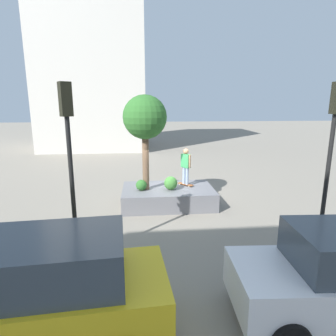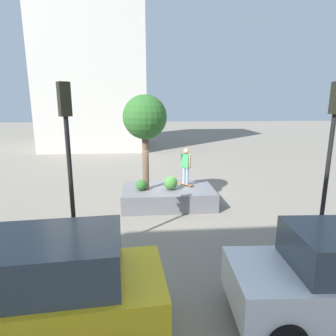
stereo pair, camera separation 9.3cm
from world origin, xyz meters
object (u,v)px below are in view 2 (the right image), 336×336
Objects in this scene: skateboard at (185,184)px; traffic_light_corner at (68,145)px; planter_ledge at (168,196)px; plaza_tree at (145,118)px; taxi_cab at (40,292)px; traffic_light_median at (331,142)px; skateboarder at (186,164)px.

traffic_light_corner is at bearing 50.88° from skateboard.
skateboard is (-0.82, -0.30, 0.44)m from planter_ledge.
plaza_tree is (0.96, 0.06, 3.42)m from planter_ledge.
traffic_light_median reaches higher than taxi_cab.
skateboard is at bearing -168.71° from plaza_tree.
traffic_light_median is (-7.10, -2.74, 2.27)m from taxi_cab.
plaza_tree reaches higher than taxi_cab.
taxi_cab is at bearing 63.62° from skateboard.
taxi_cab is (3.77, 7.59, 0.26)m from skateboard.
plaza_tree reaches higher than planter_ledge.
skateboard is 0.15× the size of taxi_cab.
skateboard is 6.41m from traffic_light_median.
plaza_tree is 3.49m from skateboard.
traffic_light_corner is at bearing 55.71° from planter_ledge.
plaza_tree is at bearing 3.56° from planter_ledge.
traffic_light_corner reaches higher than skateboard.
plaza_tree is at bearing 11.29° from skateboarder.
taxi_cab is at bearing 91.38° from traffic_light_corner.
skateboarder is at bearing -55.56° from traffic_light_median.
traffic_light_median reaches higher than planter_ledge.
planter_ledge is at bearing 19.82° from skateboarder.
traffic_light_median reaches higher than skateboard.
skateboarder reaches higher than planter_ledge.
traffic_light_corner reaches higher than planter_ledge.
traffic_light_median is at bearing 124.44° from skateboarder.
traffic_light_median is at bearing -158.92° from taxi_cab.
skateboard is 0.15× the size of traffic_light_corner.
planter_ledge is 6.11m from traffic_light_corner.
plaza_tree is 0.85× the size of taxi_cab.
traffic_light_median is (-7.17, 0.14, 0.03)m from traffic_light_corner.
plaza_tree is at bearing 11.29° from skateboard.
traffic_light_corner is at bearing -88.62° from taxi_cab.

